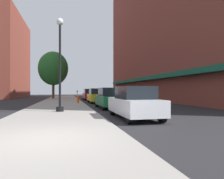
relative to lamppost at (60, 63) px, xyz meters
The scene contains 12 objects.
ground_plane 11.95m from the lamppost, 70.65° to the left, with size 90.00×90.00×0.00m, color #232326.
sidewalk_slab 12.27m from the lamppost, 90.90° to the left, with size 4.80×50.00×0.12m, color gray.
building_right_brick 22.70m from the lamppost, 45.11° to the left, with size 6.80×40.00×23.79m.
building_far_background 32.25m from the lamppost, 110.56° to the left, with size 6.80×18.00×16.06m.
lamppost is the anchor object (origin of this frame).
fire_hydrant 8.52m from the lamppost, 78.77° to the left, with size 0.33×0.26×0.79m.
parking_meter_near 14.85m from the lamppost, 82.71° to the left, with size 0.14×0.09×1.31m.
tree_near 21.15m from the lamppost, 94.58° to the left, with size 4.82×4.82×7.70m.
car_white 5.51m from the lamppost, 39.83° to the right, with size 1.80×4.30×1.66m.
car_green 5.27m from the lamppost, 35.64° to the left, with size 1.80×4.30×1.66m.
car_yellow 10.65m from the lamppost, 68.44° to the left, with size 1.80×4.30×1.66m.
car_red 17.33m from the lamppost, 77.17° to the left, with size 1.80×4.30×1.66m.
Camera 1 is at (0.57, -5.76, 1.47)m, focal length 31.71 mm.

